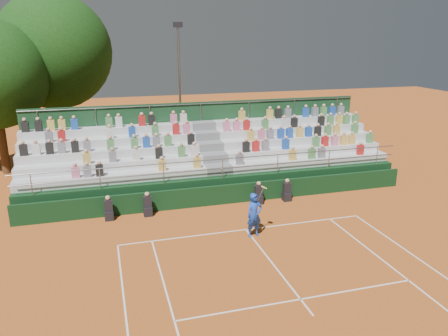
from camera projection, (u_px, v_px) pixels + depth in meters
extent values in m
plane|color=#B4551E|center=(246.00, 230.00, 19.13)|extent=(90.00, 90.00, 0.00)
cube|color=white|center=(246.00, 229.00, 19.13)|extent=(11.00, 0.06, 0.01)
cube|color=white|center=(274.00, 265.00, 16.19)|extent=(0.06, 6.40, 0.01)
cube|color=white|center=(300.00, 299.00, 14.08)|extent=(8.22, 0.06, 0.01)
cube|color=black|center=(226.00, 194.00, 21.93)|extent=(20.00, 0.15, 1.00)
cube|color=black|center=(109.00, 215.00, 20.09)|extent=(0.40, 0.40, 0.44)
cube|color=black|center=(108.00, 206.00, 19.95)|extent=(0.38, 0.25, 0.55)
sphere|color=tan|center=(108.00, 198.00, 19.84)|extent=(0.22, 0.22, 0.22)
cube|color=black|center=(148.00, 211.00, 20.56)|extent=(0.40, 0.40, 0.44)
cube|color=black|center=(147.00, 202.00, 20.42)|extent=(0.38, 0.25, 0.55)
sphere|color=tan|center=(147.00, 194.00, 20.31)|extent=(0.22, 0.22, 0.22)
cube|color=black|center=(258.00, 200.00, 22.02)|extent=(0.40, 0.40, 0.44)
cube|color=black|center=(259.00, 191.00, 21.88)|extent=(0.38, 0.25, 0.55)
sphere|color=tan|center=(259.00, 183.00, 21.76)|extent=(0.22, 0.22, 0.22)
cube|color=black|center=(287.00, 197.00, 22.42)|extent=(0.40, 0.40, 0.44)
cube|color=black|center=(287.00, 188.00, 22.28)|extent=(0.38, 0.25, 0.55)
sphere|color=tan|center=(287.00, 181.00, 22.17)|extent=(0.22, 0.22, 0.22)
cube|color=black|center=(210.00, 174.00, 24.75)|extent=(20.00, 5.20, 1.20)
cube|color=silver|center=(114.00, 178.00, 21.57)|extent=(9.30, 0.85, 0.42)
cube|color=silver|center=(310.00, 161.00, 24.38)|extent=(9.30, 0.85, 0.42)
cube|color=slate|center=(218.00, 169.00, 22.97)|extent=(1.40, 0.85, 0.42)
cube|color=silver|center=(113.00, 165.00, 22.22)|extent=(9.30, 0.85, 0.42)
cube|color=silver|center=(304.00, 150.00, 25.04)|extent=(9.30, 0.85, 0.42)
cube|color=slate|center=(214.00, 157.00, 23.63)|extent=(1.40, 0.85, 0.42)
cube|color=silver|center=(111.00, 153.00, 22.88)|extent=(9.30, 0.85, 0.42)
cube|color=silver|center=(298.00, 140.00, 25.70)|extent=(9.30, 0.85, 0.42)
cube|color=slate|center=(210.00, 146.00, 24.29)|extent=(1.40, 0.85, 0.42)
cube|color=silver|center=(110.00, 141.00, 23.54)|extent=(9.30, 0.85, 0.42)
cube|color=silver|center=(292.00, 130.00, 26.36)|extent=(9.30, 0.85, 0.42)
cube|color=slate|center=(206.00, 135.00, 24.95)|extent=(1.40, 0.85, 0.42)
cube|color=silver|center=(109.00, 131.00, 24.20)|extent=(9.30, 0.85, 0.42)
cube|color=silver|center=(287.00, 121.00, 27.02)|extent=(9.30, 0.85, 0.42)
cube|color=slate|center=(203.00, 125.00, 25.61)|extent=(1.40, 0.85, 0.42)
cube|color=#183F22|center=(201.00, 138.00, 26.35)|extent=(20.00, 0.12, 4.40)
cylinder|color=gray|center=(223.00, 159.00, 21.94)|extent=(20.00, 0.05, 0.05)
cylinder|color=gray|center=(201.00, 104.00, 25.64)|extent=(20.00, 0.05, 0.05)
cube|color=pink|center=(76.00, 172.00, 20.82)|extent=(0.36, 0.24, 0.56)
cube|color=slate|center=(87.00, 171.00, 20.96)|extent=(0.36, 0.24, 0.56)
cube|color=black|center=(100.00, 170.00, 21.11)|extent=(0.36, 0.24, 0.56)
cube|color=gold|center=(162.00, 165.00, 21.91)|extent=(0.36, 0.24, 0.56)
cube|color=gold|center=(197.00, 163.00, 22.39)|extent=(0.36, 0.24, 0.56)
cube|color=gold|center=(87.00, 158.00, 21.62)|extent=(0.36, 0.24, 0.56)
cube|color=slate|center=(113.00, 156.00, 21.95)|extent=(0.36, 0.24, 0.56)
cube|color=silver|center=(136.00, 155.00, 22.26)|extent=(0.36, 0.24, 0.56)
cube|color=black|center=(159.00, 153.00, 22.57)|extent=(0.36, 0.24, 0.56)
cube|color=#4C8C4C|center=(182.00, 152.00, 22.88)|extent=(0.36, 0.24, 0.56)
cube|color=silver|center=(194.00, 151.00, 23.06)|extent=(0.36, 0.24, 0.56)
cube|color=black|center=(24.00, 150.00, 21.50)|extent=(0.36, 0.24, 0.56)
cube|color=silver|center=(36.00, 149.00, 21.66)|extent=(0.36, 0.24, 0.56)
cube|color=black|center=(50.00, 148.00, 21.82)|extent=(0.36, 0.24, 0.56)
cube|color=slate|center=(62.00, 148.00, 21.97)|extent=(0.36, 0.24, 0.56)
cube|color=black|center=(75.00, 147.00, 22.14)|extent=(0.36, 0.24, 0.56)
cube|color=slate|center=(87.00, 146.00, 22.29)|extent=(0.36, 0.24, 0.56)
cube|color=#4C8C4C|center=(111.00, 144.00, 22.60)|extent=(0.36, 0.24, 0.56)
cube|color=#4C8C4C|center=(134.00, 143.00, 22.92)|extent=(0.36, 0.24, 0.56)
cube|color=#1E4CB2|center=(146.00, 142.00, 23.09)|extent=(0.36, 0.24, 0.56)
cube|color=slate|center=(157.00, 142.00, 23.23)|extent=(0.36, 0.24, 0.56)
cube|color=#4C8C4C|center=(168.00, 141.00, 23.39)|extent=(0.36, 0.24, 0.56)
cube|color=black|center=(191.00, 139.00, 23.72)|extent=(0.36, 0.24, 0.56)
cube|color=slate|center=(49.00, 137.00, 22.46)|extent=(0.36, 0.24, 0.56)
cube|color=red|center=(62.00, 136.00, 22.63)|extent=(0.36, 0.24, 0.56)
cube|color=silver|center=(110.00, 133.00, 23.26)|extent=(0.36, 0.24, 0.56)
cube|color=#1E4CB2|center=(132.00, 132.00, 23.57)|extent=(0.36, 0.24, 0.56)
cube|color=#4C8C4C|center=(155.00, 131.00, 23.90)|extent=(0.36, 0.24, 0.56)
cube|color=red|center=(176.00, 129.00, 24.20)|extent=(0.36, 0.24, 0.56)
cube|color=pink|center=(187.00, 129.00, 24.36)|extent=(0.36, 0.24, 0.56)
cube|color=black|center=(25.00, 127.00, 22.81)|extent=(0.36, 0.24, 0.56)
cube|color=black|center=(38.00, 126.00, 22.98)|extent=(0.36, 0.24, 0.56)
cube|color=gold|center=(51.00, 125.00, 23.14)|extent=(0.36, 0.24, 0.56)
cube|color=gold|center=(62.00, 125.00, 23.28)|extent=(0.36, 0.24, 0.56)
cube|color=#1E4CB2|center=(74.00, 124.00, 23.45)|extent=(0.36, 0.24, 0.56)
cube|color=#4C8C4C|center=(109.00, 122.00, 23.93)|extent=(0.36, 0.24, 0.56)
cube|color=silver|center=(119.00, 122.00, 24.06)|extent=(0.36, 0.24, 0.56)
cube|color=red|center=(142.00, 121.00, 24.40)|extent=(0.36, 0.24, 0.56)
cube|color=black|center=(152.00, 120.00, 24.54)|extent=(0.36, 0.24, 0.56)
cube|color=pink|center=(174.00, 119.00, 24.87)|extent=(0.36, 0.24, 0.56)
cube|color=silver|center=(183.00, 119.00, 25.02)|extent=(0.36, 0.24, 0.56)
cube|color=slate|center=(240.00, 159.00, 22.99)|extent=(0.36, 0.24, 0.56)
cube|color=gold|center=(293.00, 155.00, 23.79)|extent=(0.36, 0.24, 0.56)
cube|color=#4C8C4C|center=(312.00, 154.00, 24.09)|extent=(0.36, 0.24, 0.56)
cube|color=slate|center=(322.00, 153.00, 24.25)|extent=(0.36, 0.24, 0.56)
cube|color=red|center=(360.00, 150.00, 24.90)|extent=(0.36, 0.24, 0.56)
cube|color=black|center=(246.00, 147.00, 23.82)|extent=(0.36, 0.24, 0.56)
cube|color=red|center=(256.00, 146.00, 23.97)|extent=(0.36, 0.24, 0.56)
cube|color=slate|center=(265.00, 146.00, 24.12)|extent=(0.36, 0.24, 0.56)
cube|color=#1E4CB2|center=(286.00, 144.00, 24.43)|extent=(0.36, 0.24, 0.56)
cube|color=#4C8C4C|center=(316.00, 142.00, 24.92)|extent=(0.36, 0.24, 0.56)
cube|color=red|center=(325.00, 141.00, 25.08)|extent=(0.36, 0.24, 0.56)
cube|color=pink|center=(335.00, 141.00, 25.24)|extent=(0.36, 0.24, 0.56)
cube|color=gold|center=(343.00, 140.00, 25.39)|extent=(0.36, 0.24, 0.56)
cube|color=gold|center=(352.00, 139.00, 25.54)|extent=(0.36, 0.24, 0.56)
cube|color=#4C8C4C|center=(370.00, 138.00, 25.86)|extent=(0.36, 0.24, 0.56)
cube|color=gold|center=(251.00, 135.00, 24.62)|extent=(0.36, 0.24, 0.56)
cube|color=pink|center=(261.00, 135.00, 24.79)|extent=(0.36, 0.24, 0.56)
cube|color=slate|center=(270.00, 134.00, 24.93)|extent=(0.36, 0.24, 0.56)
cube|color=#1E4CB2|center=(281.00, 134.00, 25.11)|extent=(0.36, 0.24, 0.56)
cube|color=#1E4CB2|center=(289.00, 133.00, 25.25)|extent=(0.36, 0.24, 0.56)
cube|color=gold|center=(300.00, 132.00, 25.42)|extent=(0.36, 0.24, 0.56)
cube|color=#1E4CB2|center=(309.00, 132.00, 25.57)|extent=(0.36, 0.24, 0.56)
cube|color=black|center=(318.00, 131.00, 25.72)|extent=(0.36, 0.24, 0.56)
cube|color=#4C8C4C|center=(328.00, 131.00, 25.90)|extent=(0.36, 0.24, 0.56)
cube|color=gold|center=(336.00, 130.00, 26.05)|extent=(0.36, 0.24, 0.56)
cube|color=#4C8C4C|center=(355.00, 129.00, 26.38)|extent=(0.36, 0.24, 0.56)
cube|color=pink|center=(227.00, 126.00, 24.97)|extent=(0.36, 0.24, 0.56)
cube|color=pink|center=(237.00, 126.00, 25.13)|extent=(0.36, 0.24, 0.56)
cube|color=red|center=(247.00, 125.00, 25.29)|extent=(0.36, 0.24, 0.56)
cube|color=#4C8C4C|center=(265.00, 124.00, 25.59)|extent=(0.36, 0.24, 0.56)
cube|color=silver|center=(284.00, 123.00, 25.91)|extent=(0.36, 0.24, 0.56)
cube|color=black|center=(294.00, 123.00, 26.08)|extent=(0.36, 0.24, 0.56)
cube|color=black|center=(321.00, 121.00, 26.55)|extent=(0.36, 0.24, 0.56)
cube|color=#4C8C4C|center=(330.00, 120.00, 26.72)|extent=(0.36, 0.24, 0.56)
cube|color=gold|center=(339.00, 120.00, 26.88)|extent=(0.36, 0.24, 0.56)
cube|color=#4C8C4C|center=(346.00, 120.00, 27.01)|extent=(0.36, 0.24, 0.56)
cube|color=#4C8C4C|center=(356.00, 119.00, 27.18)|extent=(0.36, 0.24, 0.56)
cube|color=gold|center=(242.00, 116.00, 25.95)|extent=(0.36, 0.24, 0.56)
cube|color=gold|center=(270.00, 114.00, 26.42)|extent=(0.36, 0.24, 0.56)
cube|color=black|center=(278.00, 114.00, 26.56)|extent=(0.36, 0.24, 0.56)
cube|color=slate|center=(288.00, 113.00, 26.73)|extent=(0.36, 0.24, 0.56)
cube|color=#1E4CB2|center=(306.00, 112.00, 27.04)|extent=(0.36, 0.24, 0.56)
cube|color=slate|center=(315.00, 112.00, 27.21)|extent=(0.36, 0.24, 0.56)
cube|color=#4C8C4C|center=(323.00, 111.00, 27.37)|extent=(0.36, 0.24, 0.56)
cube|color=#1E4CB2|center=(332.00, 111.00, 27.52)|extent=(0.36, 0.24, 0.56)
cube|color=slate|center=(341.00, 111.00, 27.69)|extent=(0.36, 0.24, 0.56)
imported|color=blue|center=(254.00, 215.00, 18.25)|extent=(0.77, 0.57, 1.91)
cylinder|color=gray|center=(260.00, 194.00, 18.06)|extent=(0.26, 0.03, 0.51)
cylinder|color=#E5D866|center=(264.00, 187.00, 18.01)|extent=(0.26, 0.28, 0.14)
cylinder|color=#3C2816|center=(3.00, 146.00, 26.51)|extent=(0.50, 0.50, 3.45)
cylinder|color=#3C2816|center=(62.00, 128.00, 29.97)|extent=(0.50, 0.50, 4.15)
sphere|color=black|center=(54.00, 52.00, 28.49)|extent=(7.47, 7.47, 7.47)
cylinder|color=gray|center=(180.00, 93.00, 30.11)|extent=(0.16, 0.16, 8.65)
cube|color=black|center=(178.00, 25.00, 28.80)|extent=(0.60, 0.25, 0.35)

